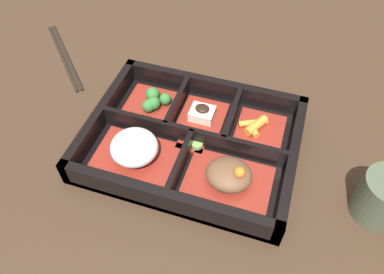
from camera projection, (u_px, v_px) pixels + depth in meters
ground_plane at (192, 147)px, 0.60m from camera, size 3.00×3.00×0.00m
bento_base at (192, 145)px, 0.60m from camera, size 0.32×0.25×0.01m
bento_rim at (193, 137)px, 0.59m from camera, size 0.32×0.25×0.04m
bowl_stew at (229, 177)px, 0.54m from camera, size 0.13×0.09×0.05m
bowl_rice at (135, 149)px, 0.56m from camera, size 0.13×0.09×0.05m
bowl_carrots at (258, 130)px, 0.61m from camera, size 0.08×0.09×0.02m
bowl_tofu at (204, 116)px, 0.62m from camera, size 0.07×0.09×0.03m
bowl_greens at (152, 103)px, 0.64m from camera, size 0.08×0.09×0.03m
bowl_pickles at (195, 143)px, 0.59m from camera, size 0.04×0.04×0.01m
tea_cup at (383, 197)px, 0.50m from camera, size 0.07×0.07×0.07m
chopsticks at (64, 55)px, 0.75m from camera, size 0.17×0.17×0.01m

